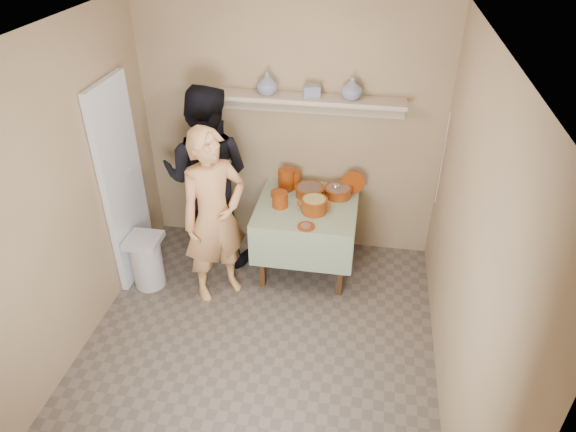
% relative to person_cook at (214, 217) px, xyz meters
% --- Properties ---
extents(ground, '(3.50, 3.50, 0.00)m').
position_rel_person_cook_xyz_m(ground, '(0.52, -0.76, -0.86)').
color(ground, '#63584E').
rests_on(ground, ground).
extents(tile_panel, '(0.06, 0.70, 2.00)m').
position_rel_person_cook_xyz_m(tile_panel, '(-0.94, 0.19, 0.14)').
color(tile_panel, silver).
rests_on(tile_panel, ground).
extents(plate_stack_a, '(0.16, 0.16, 0.22)m').
position_rel_person_cook_xyz_m(plate_stack_a, '(0.52, 0.78, 0.01)').
color(plate_stack_a, maroon).
rests_on(plate_stack_a, serving_table).
extents(plate_stack_b, '(0.15, 0.15, 0.18)m').
position_rel_person_cook_xyz_m(plate_stack_b, '(0.59, 0.85, -0.01)').
color(plate_stack_b, maroon).
rests_on(plate_stack_b, serving_table).
extents(bowl_stack, '(0.15, 0.15, 0.15)m').
position_rel_person_cook_xyz_m(bowl_stack, '(0.52, 0.44, -0.02)').
color(bowl_stack, maroon).
rests_on(bowl_stack, serving_table).
extents(empty_bowl, '(0.16, 0.16, 0.05)m').
position_rel_person_cook_xyz_m(empty_bowl, '(0.47, 0.63, -0.07)').
color(empty_bowl, maroon).
rests_on(empty_bowl, serving_table).
extents(propped_lid, '(0.24, 0.08, 0.24)m').
position_rel_person_cook_xyz_m(propped_lid, '(1.19, 0.81, 0.02)').
color(propped_lid, maroon).
rests_on(propped_lid, serving_table).
extents(vase_right, '(0.22, 0.22, 0.21)m').
position_rel_person_cook_xyz_m(vase_right, '(1.12, 0.87, 0.96)').
color(vase_right, navy).
rests_on(vase_right, wall_shelf).
extents(vase_left, '(0.29, 0.29, 0.21)m').
position_rel_person_cook_xyz_m(vase_left, '(0.33, 0.86, 0.97)').
color(vase_left, navy).
rests_on(vase_left, wall_shelf).
extents(ceramic_box, '(0.17, 0.14, 0.11)m').
position_rel_person_cook_xyz_m(ceramic_box, '(0.75, 0.86, 0.92)').
color(ceramic_box, navy).
rests_on(ceramic_box, wall_shelf).
extents(person_cook, '(0.74, 0.72, 1.72)m').
position_rel_person_cook_xyz_m(person_cook, '(0.00, 0.00, 0.00)').
color(person_cook, tan).
rests_on(person_cook, ground).
extents(person_helper, '(0.93, 0.73, 1.88)m').
position_rel_person_cook_xyz_m(person_helper, '(-0.24, 0.57, 0.08)').
color(person_helper, black).
rests_on(person_helper, ground).
extents(room_shell, '(3.04, 3.54, 2.62)m').
position_rel_person_cook_xyz_m(room_shell, '(0.52, -0.76, 0.75)').
color(room_shell, tan).
rests_on(room_shell, ground).
extents(serving_table, '(0.97, 0.97, 0.76)m').
position_rel_person_cook_xyz_m(serving_table, '(0.77, 0.52, -0.22)').
color(serving_table, '#4C2D16').
rests_on(serving_table, ground).
extents(cazuela_meat_a, '(0.30, 0.30, 0.10)m').
position_rel_person_cook_xyz_m(cazuela_meat_a, '(0.78, 0.69, -0.04)').
color(cazuela_meat_a, '#692609').
rests_on(cazuela_meat_a, serving_table).
extents(cazuela_meat_b, '(0.28, 0.28, 0.10)m').
position_rel_person_cook_xyz_m(cazuela_meat_b, '(1.05, 0.72, -0.04)').
color(cazuela_meat_b, '#692609').
rests_on(cazuela_meat_b, serving_table).
extents(ladle, '(0.08, 0.26, 0.19)m').
position_rel_person_cook_xyz_m(ladle, '(1.03, 0.71, 0.01)').
color(ladle, silver).
rests_on(ladle, cazuela_meat_b).
extents(cazuela_rice, '(0.33, 0.25, 0.14)m').
position_rel_person_cook_xyz_m(cazuela_rice, '(0.86, 0.39, -0.01)').
color(cazuela_rice, '#692609').
rests_on(cazuela_rice, serving_table).
extents(front_plate, '(0.16, 0.16, 0.03)m').
position_rel_person_cook_xyz_m(front_plate, '(0.82, 0.12, -0.09)').
color(front_plate, maroon).
rests_on(front_plate, serving_table).
extents(wall_shelf, '(1.80, 0.25, 0.21)m').
position_rel_person_cook_xyz_m(wall_shelf, '(0.72, 0.89, 0.82)').
color(wall_shelf, '#C4AD91').
rests_on(wall_shelf, room_shell).
extents(trash_bin, '(0.32, 0.32, 0.56)m').
position_rel_person_cook_xyz_m(trash_bin, '(-0.72, -0.02, -0.57)').
color(trash_bin, silver).
rests_on(trash_bin, ground).
extents(electrical_cord, '(0.01, 0.05, 0.90)m').
position_rel_person_cook_xyz_m(electrical_cord, '(1.99, 0.72, 0.39)').
color(electrical_cord, silver).
rests_on(electrical_cord, wall_shelf).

